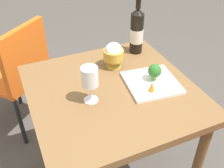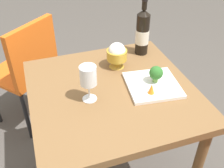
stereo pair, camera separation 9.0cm
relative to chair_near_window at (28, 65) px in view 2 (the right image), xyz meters
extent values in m
cube|color=brown|center=(-0.69, -0.38, 0.19)|extent=(0.79, 0.79, 0.04)
cylinder|color=brown|center=(-0.35, -0.72, -0.18)|extent=(0.05, 0.05, 0.69)
cylinder|color=brown|center=(-0.35, -0.04, -0.18)|extent=(0.05, 0.05, 0.69)
cube|color=orange|center=(0.08, 0.07, -0.09)|extent=(0.56, 0.56, 0.02)
cube|color=orange|center=(-0.06, -0.05, 0.12)|extent=(0.29, 0.33, 0.40)
cylinder|color=black|center=(0.32, 0.05, -0.31)|extent=(0.03, 0.03, 0.43)
cylinder|color=black|center=(-0.16, 0.08, -0.31)|extent=(0.03, 0.03, 0.43)
cylinder|color=black|center=(0.06, -0.17, -0.31)|extent=(0.03, 0.03, 0.43)
cylinder|color=black|center=(-0.41, -0.66, 0.32)|extent=(0.07, 0.07, 0.24)
cone|color=black|center=(-0.41, -0.66, 0.46)|extent=(0.07, 0.07, 0.03)
cylinder|color=black|center=(-0.41, -0.66, 0.51)|extent=(0.03, 0.03, 0.07)
cylinder|color=silver|center=(-0.41, -0.66, 0.31)|extent=(0.08, 0.08, 0.08)
cylinder|color=white|center=(-0.73, -0.26, 0.21)|extent=(0.07, 0.07, 0.00)
cylinder|color=white|center=(-0.73, -0.26, 0.25)|extent=(0.01, 0.01, 0.08)
cylinder|color=white|center=(-0.73, -0.26, 0.34)|extent=(0.08, 0.08, 0.09)
cone|color=gold|center=(-0.51, -0.47, 0.23)|extent=(0.08, 0.08, 0.04)
cylinder|color=gold|center=(-0.51, -0.47, 0.28)|extent=(0.11, 0.11, 0.05)
sphere|color=white|center=(-0.51, -0.47, 0.30)|extent=(0.09, 0.09, 0.09)
cube|color=white|center=(-0.73, -0.58, 0.21)|extent=(0.28, 0.28, 0.02)
cylinder|color=#729E4C|center=(-0.72, -0.60, 0.24)|extent=(0.03, 0.03, 0.03)
sphere|color=#2D6B28|center=(-0.72, -0.60, 0.27)|extent=(0.07, 0.07, 0.07)
cone|color=orange|center=(-0.80, -0.54, 0.25)|extent=(0.03, 0.03, 0.05)
cone|color=orange|center=(-0.67, -0.62, 0.25)|extent=(0.03, 0.03, 0.05)
camera|label=1|loc=(-1.63, 0.03, 1.00)|focal=42.62mm
camera|label=2|loc=(-1.66, -0.05, 1.00)|focal=42.62mm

